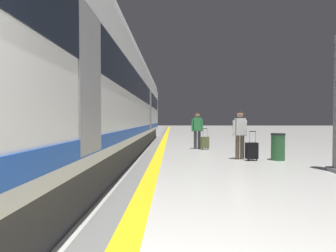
{
  "coord_description": "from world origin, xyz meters",
  "views": [
    {
      "loc": [
        -0.21,
        -0.46,
        1.36
      ],
      "look_at": [
        -0.33,
        7.68,
        1.16
      ],
      "focal_mm": 27.03,
      "sensor_mm": 36.0,
      "label": 1
    }
  ],
  "objects_px": {
    "high_speed_train": "(89,84)",
    "passenger_near": "(197,128)",
    "waste_bin": "(278,147)",
    "suitcase_near": "(205,142)",
    "suitcase_mid": "(252,151)",
    "passenger_mid": "(240,131)"
  },
  "relations": [
    {
      "from": "passenger_near",
      "to": "suitcase_mid",
      "type": "xyz_separation_m",
      "value": [
        1.48,
        -3.36,
        -0.67
      ]
    },
    {
      "from": "suitcase_near",
      "to": "passenger_mid",
      "type": "xyz_separation_m",
      "value": [
        0.85,
        -2.9,
        0.65
      ]
    },
    {
      "from": "suitcase_near",
      "to": "waste_bin",
      "type": "relative_size",
      "value": 1.07
    },
    {
      "from": "passenger_near",
      "to": "passenger_mid",
      "type": "height_order",
      "value": "passenger_near"
    },
    {
      "from": "suitcase_near",
      "to": "waste_bin",
      "type": "height_order",
      "value": "suitcase_near"
    },
    {
      "from": "suitcase_mid",
      "to": "waste_bin",
      "type": "xyz_separation_m",
      "value": [
        0.91,
        0.08,
        0.13
      ]
    },
    {
      "from": "high_speed_train",
      "to": "passenger_near",
      "type": "bearing_deg",
      "value": 46.13
    },
    {
      "from": "suitcase_near",
      "to": "suitcase_mid",
      "type": "bearing_deg",
      "value": -69.84
    },
    {
      "from": "high_speed_train",
      "to": "passenger_mid",
      "type": "distance_m",
      "value": 5.24
    },
    {
      "from": "suitcase_near",
      "to": "waste_bin",
      "type": "bearing_deg",
      "value": -56.13
    },
    {
      "from": "passenger_mid",
      "to": "suitcase_mid",
      "type": "height_order",
      "value": "passenger_mid"
    },
    {
      "from": "high_speed_train",
      "to": "suitcase_near",
      "type": "relative_size",
      "value": 29.38
    },
    {
      "from": "high_speed_train",
      "to": "suitcase_mid",
      "type": "height_order",
      "value": "high_speed_train"
    },
    {
      "from": "high_speed_train",
      "to": "passenger_near",
      "type": "distance_m",
      "value": 5.65
    },
    {
      "from": "high_speed_train",
      "to": "passenger_near",
      "type": "relative_size",
      "value": 16.54
    },
    {
      "from": "waste_bin",
      "to": "passenger_mid",
      "type": "bearing_deg",
      "value": 171.03
    },
    {
      "from": "passenger_near",
      "to": "waste_bin",
      "type": "bearing_deg",
      "value": -53.9
    },
    {
      "from": "suitcase_near",
      "to": "waste_bin",
      "type": "distance_m",
      "value": 3.72
    },
    {
      "from": "passenger_mid",
      "to": "waste_bin",
      "type": "bearing_deg",
      "value": -8.97
    },
    {
      "from": "high_speed_train",
      "to": "suitcase_mid",
      "type": "xyz_separation_m",
      "value": [
        5.26,
        0.56,
        -2.17
      ]
    },
    {
      "from": "passenger_mid",
      "to": "passenger_near",
      "type": "bearing_deg",
      "value": 110.67
    },
    {
      "from": "high_speed_train",
      "to": "waste_bin",
      "type": "xyz_separation_m",
      "value": [
        6.17,
        0.65,
        -2.04
      ]
    }
  ]
}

